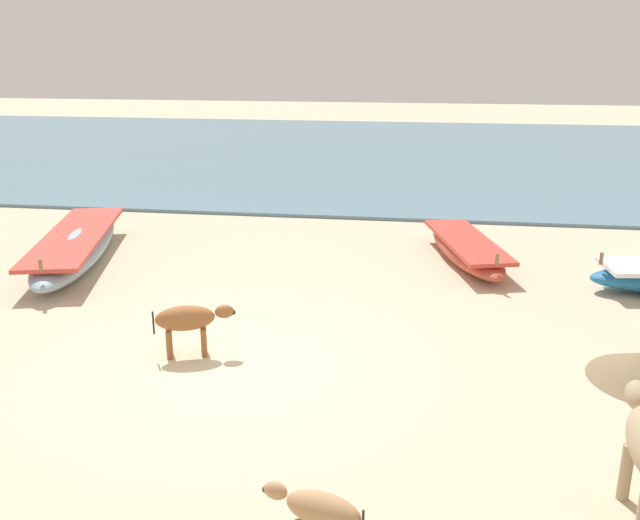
# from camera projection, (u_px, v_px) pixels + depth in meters

# --- Properties ---
(ground) EXTENTS (80.00, 80.00, 0.00)m
(ground) POSITION_uv_depth(u_px,v_px,m) (238.00, 364.00, 8.80)
(ground) COLOR beige
(sea_water) EXTENTS (60.00, 20.00, 0.08)m
(sea_water) POSITION_uv_depth(u_px,v_px,m) (361.00, 152.00, 25.44)
(sea_water) COLOR slate
(sea_water) RESTS_ON ground
(fishing_boat_0) EXTENTS (2.20, 4.92, 0.72)m
(fishing_boat_0) POSITION_uv_depth(u_px,v_px,m) (76.00, 246.00, 12.85)
(fishing_boat_0) COLOR #8CA5B7
(fishing_boat_0) RESTS_ON ground
(fishing_boat_4) EXTENTS (1.68, 3.49, 0.62)m
(fishing_boat_4) POSITION_uv_depth(u_px,v_px,m) (466.00, 249.00, 12.84)
(fishing_boat_4) COLOR #B74733
(fishing_boat_4) RESTS_ON ground
(calf_near_tan) EXTENTS (0.87, 0.42, 0.57)m
(calf_near_tan) POSITION_uv_depth(u_px,v_px,m) (319.00, 511.00, 5.40)
(calf_near_tan) COLOR tan
(calf_near_tan) RESTS_ON ground
(calf_far_brown) EXTENTS (1.03, 0.54, 0.69)m
(calf_far_brown) POSITION_uv_depth(u_px,v_px,m) (188.00, 320.00, 8.89)
(calf_far_brown) COLOR brown
(calf_far_brown) RESTS_ON ground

